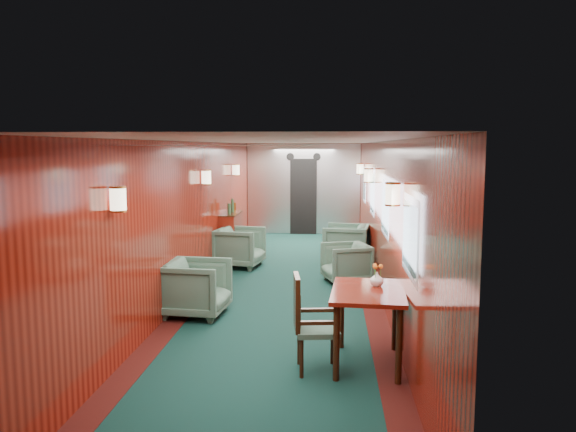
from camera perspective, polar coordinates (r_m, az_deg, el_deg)
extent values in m
plane|color=#0D322A|center=(9.25, -0.22, -7.45)|extent=(12.00, 12.00, 0.00)
cube|color=silver|center=(8.95, -0.23, 7.27)|extent=(3.00, 12.00, 0.10)
cube|color=silver|center=(8.95, -0.23, 7.33)|extent=(1.20, 12.00, 0.06)
cube|color=maroon|center=(14.99, 1.61, 2.80)|extent=(3.00, 0.10, 2.40)
cube|color=maroon|center=(3.22, -9.05, -13.46)|extent=(3.00, 0.10, 2.40)
cube|color=maroon|center=(9.27, -9.51, 0.04)|extent=(0.10, 12.00, 2.40)
cube|color=maroon|center=(9.03, 9.30, -0.14)|extent=(0.10, 12.00, 2.40)
cube|color=#370E0B|center=(9.45, -8.47, -7.19)|extent=(0.30, 12.00, 0.01)
cube|color=#370E0B|center=(9.24, 8.22, -7.51)|extent=(0.30, 12.00, 0.01)
cube|color=silver|center=(14.91, 1.60, 2.77)|extent=(2.98, 0.12, 2.38)
cube|color=black|center=(14.84, 1.58, 1.98)|extent=(0.70, 0.06, 2.00)
cylinder|color=black|center=(14.82, 0.23, 6.04)|extent=(0.20, 0.04, 0.20)
cylinder|color=black|center=(14.78, 2.96, 6.03)|extent=(0.20, 0.04, 0.20)
cube|color=#ABADB2|center=(5.55, 12.32, -2.13)|extent=(0.02, 1.10, 0.80)
cube|color=#435F64|center=(5.55, 12.24, -2.13)|extent=(0.01, 0.96, 0.66)
cube|color=#ABADB2|center=(8.01, 9.88, 0.73)|extent=(0.02, 1.10, 0.80)
cube|color=#435F64|center=(8.01, 9.82, 0.73)|extent=(0.01, 0.96, 0.66)
cube|color=#ABADB2|center=(10.49, 8.58, 2.24)|extent=(0.02, 1.10, 0.80)
cube|color=#435F64|center=(10.49, 8.54, 2.24)|extent=(0.01, 0.96, 0.66)
cube|color=#ABADB2|center=(12.98, 7.78, 3.18)|extent=(0.02, 1.10, 0.80)
cube|color=#435F64|center=(12.98, 7.74, 3.18)|extent=(0.01, 0.96, 0.66)
cylinder|color=#F8EAC1|center=(5.85, -16.89, 1.65)|extent=(0.16, 0.16, 0.24)
cylinder|color=#AB8230|center=(5.86, -16.84, 0.48)|extent=(0.17, 0.17, 0.02)
cylinder|color=#F8EAC1|center=(6.29, 10.60, 2.20)|extent=(0.16, 0.16, 0.24)
cylinder|color=#AB8230|center=(6.30, 10.57, 1.11)|extent=(0.17, 0.17, 0.02)
cylinder|color=#F8EAC1|center=(9.67, -8.30, 3.92)|extent=(0.16, 0.16, 0.24)
cylinder|color=#AB8230|center=(9.68, -8.29, 3.21)|extent=(0.17, 0.17, 0.02)
cylinder|color=#F8EAC1|center=(10.26, 8.19, 4.10)|extent=(0.16, 0.16, 0.24)
cylinder|color=#AB8230|center=(10.27, 8.18, 3.43)|extent=(0.17, 0.17, 0.02)
cylinder|color=#F8EAC1|center=(12.62, -5.32, 4.69)|extent=(0.16, 0.16, 0.24)
cylinder|color=#AB8230|center=(12.62, -5.31, 4.15)|extent=(0.17, 0.17, 0.02)
cylinder|color=#F8EAC1|center=(13.25, 7.34, 4.78)|extent=(0.16, 0.16, 0.24)
cylinder|color=#AB8230|center=(13.26, 7.33, 4.26)|extent=(0.17, 0.17, 0.02)
cube|color=maroon|center=(6.04, 8.17, -7.64)|extent=(0.84, 1.14, 0.04)
cylinder|color=#341A0B|center=(5.72, 4.93, -12.73)|extent=(0.07, 0.07, 0.77)
cylinder|color=#341A0B|center=(5.72, 11.21, -12.84)|extent=(0.07, 0.07, 0.77)
cylinder|color=#341A0B|center=(6.61, 5.44, -9.98)|extent=(0.07, 0.07, 0.77)
cylinder|color=#341A0B|center=(6.61, 10.82, -10.08)|extent=(0.07, 0.07, 0.77)
cube|color=#1D4336|center=(5.93, 3.03, -11.52)|extent=(0.48, 0.48, 0.06)
cube|color=#341A0B|center=(5.82, 0.90, -8.76)|extent=(0.10, 0.40, 0.56)
cube|color=#1D4336|center=(5.84, 1.13, -9.29)|extent=(0.06, 0.30, 0.34)
cube|color=#341A0B|center=(5.68, 3.26, -10.77)|extent=(0.40, 0.10, 0.04)
cube|color=#341A0B|center=(6.09, 2.83, -9.53)|extent=(0.40, 0.10, 0.04)
cylinder|color=#341A0B|center=(5.82, 1.39, -14.27)|extent=(0.04, 0.04, 0.40)
cylinder|color=#341A0B|center=(5.86, 4.98, -14.16)|extent=(0.04, 0.04, 0.40)
cylinder|color=#341A0B|center=(6.16, 1.14, -13.06)|extent=(0.04, 0.04, 0.40)
cylinder|color=#341A0B|center=(6.19, 4.53, -12.97)|extent=(0.04, 0.04, 0.40)
cube|color=maroon|center=(11.69, -5.83, -2.03)|extent=(0.32, 1.06, 0.95)
cube|color=#341A0B|center=(11.62, -5.81, 0.29)|extent=(0.34, 1.08, 0.02)
cylinder|color=#24492D|center=(11.35, -6.00, 0.73)|extent=(0.07, 0.07, 0.22)
cylinder|color=#24492D|center=(11.71, -5.68, 1.08)|extent=(0.06, 0.06, 0.28)
cylinder|color=#AB8230|center=(11.92, -5.50, 0.95)|extent=(0.08, 0.08, 0.18)
imported|color=silver|center=(6.18, 9.01, -6.35)|extent=(0.20, 0.20, 0.16)
imported|color=#1D4336|center=(7.89, -9.31, -7.22)|extent=(0.92, 0.90, 0.77)
imported|color=#1D4336|center=(10.89, -4.89, -3.18)|extent=(0.98, 0.96, 0.77)
imported|color=#1D4336|center=(9.70, 5.92, -4.76)|extent=(0.93, 0.91, 0.67)
imported|color=#1D4336|center=(11.22, 5.91, -2.84)|extent=(0.97, 0.95, 0.79)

